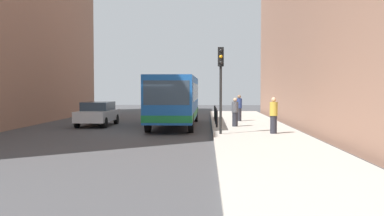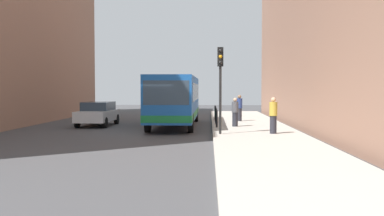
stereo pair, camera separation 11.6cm
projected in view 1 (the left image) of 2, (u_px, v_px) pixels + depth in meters
The scene contains 12 objects.
ground_plane at pixel (151, 133), 23.15m from camera, with size 80.00×80.00×0.00m, color #424244.
sidewalk at pixel (256, 132), 22.96m from camera, with size 4.40×40.00×0.15m, color #ADA89E.
bus at pixel (175, 98), 27.46m from camera, with size 2.59×11.04×3.00m.
car_beside_bus at pixel (98, 113), 27.71m from camera, with size 1.93×4.44×1.48m.
traffic_light at pixel (221, 74), 21.19m from camera, with size 0.28×0.33×4.10m.
bollard_near at pixel (217, 119), 24.93m from camera, with size 0.11×0.11×0.95m, color black.
bollard_mid at pixel (216, 116), 27.19m from camera, with size 0.11×0.11×0.95m, color black.
bollard_far at pixel (215, 114), 29.45m from camera, with size 0.11×0.11×0.95m, color black.
bollard_farthest at pixel (215, 112), 31.70m from camera, with size 0.11×0.11×0.95m, color black.
pedestrian_near_signal at pixel (274, 115), 21.44m from camera, with size 0.38×0.38×1.74m.
pedestrian_mid_sidewalk at pixel (235, 112), 25.51m from camera, with size 0.38×0.38×1.63m.
pedestrian_far_sidewalk at pixel (239, 108), 29.80m from camera, with size 0.38×0.38×1.74m.
Camera 1 is at (2.91, -22.99, 2.30)m, focal length 42.03 mm.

